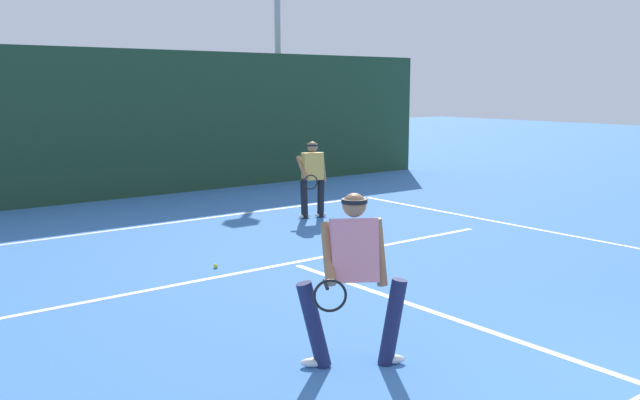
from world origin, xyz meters
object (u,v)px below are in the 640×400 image
at_px(player_near, 353,272).
at_px(tennis_ball, 216,266).
at_px(player_far, 312,176).
at_px(light_pole, 278,38).

distance_m(player_near, tennis_ball, 4.16).
bearing_deg(player_far, tennis_ball, 48.25).
distance_m(player_far, light_pole, 7.89).
relative_size(player_near, tennis_ball, 25.53).
relative_size(player_near, player_far, 1.08).
height_order(player_near, tennis_ball, player_near).
distance_m(player_far, tennis_ball, 4.26).
bearing_deg(light_pole, tennis_ball, -129.33).
bearing_deg(light_pole, player_near, -121.78).
bearing_deg(tennis_ball, light_pole, 50.67).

